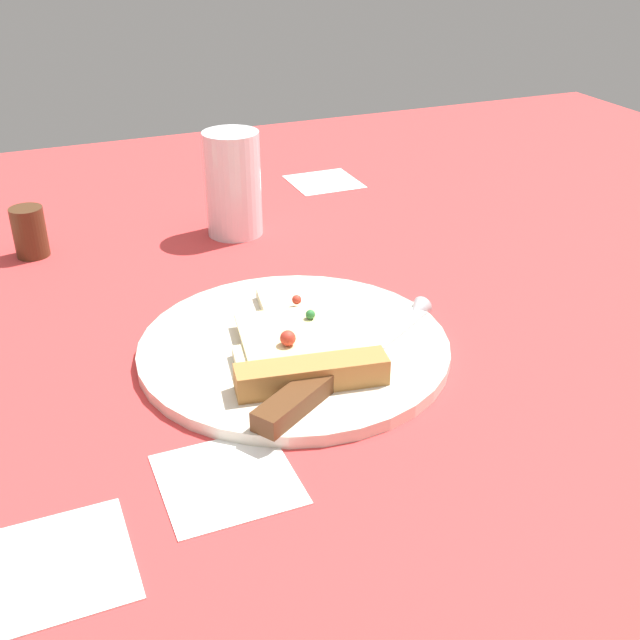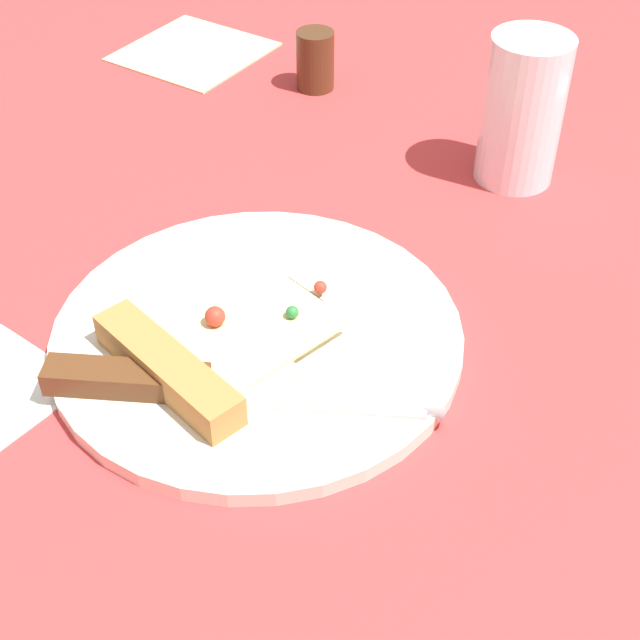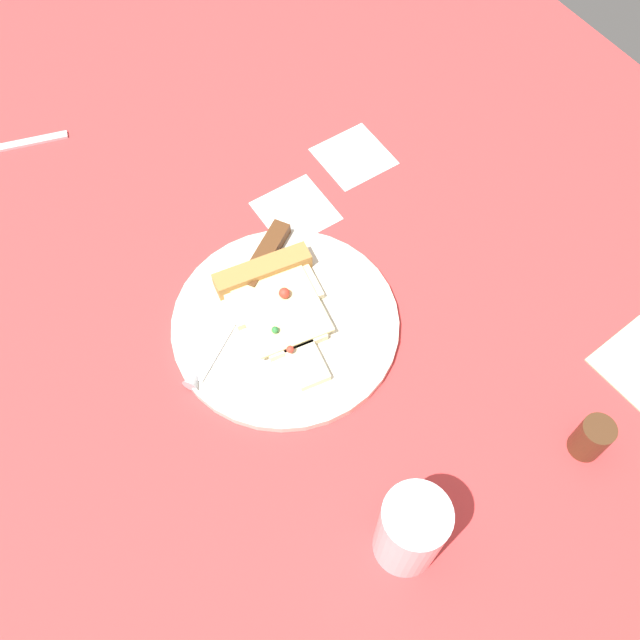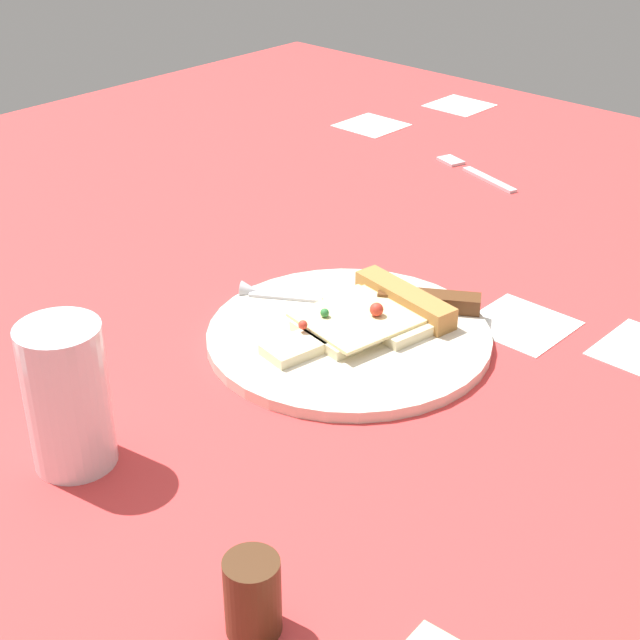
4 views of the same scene
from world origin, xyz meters
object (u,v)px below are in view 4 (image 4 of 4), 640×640
plate (349,336)px  pizza_slice (370,316)px  fork (473,170)px  pepper_shaker (253,596)px  knife (383,298)px  drinking_glass (67,397)px

plate → pizza_slice: size_ratio=1.45×
plate → fork: bearing=-68.9°
pepper_shaker → fork: size_ratio=0.36×
plate → pepper_shaker: (-19.01, 30.47, 2.22)cm
pepper_shaker → plate: bearing=-58.0°
plate → knife: 6.60cm
fork → pizza_slice: bearing=-140.0°
drinking_glass → pepper_shaker: size_ratio=2.16×
pepper_shaker → fork: pepper_shaker is taller
drinking_glass → plate: bearing=-97.0°
knife → drinking_glass: drinking_glass is taller
pizza_slice → knife: 4.13cm
pizza_slice → drinking_glass: (3.86, 30.73, 4.10)cm
plate → drinking_glass: 28.86cm
knife → fork: (16.30, -38.87, -1.29)cm
drinking_glass → pepper_shaker: bearing=174.0°
pizza_slice → fork: (17.93, -42.67, -1.47)cm
knife → pepper_shaker: pepper_shaker is taller
pepper_shaker → knife: bearing=-61.3°
drinking_glass → fork: drinking_glass is taller
pizza_slice → knife: pizza_slice is taller
plate → fork: plate is taller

